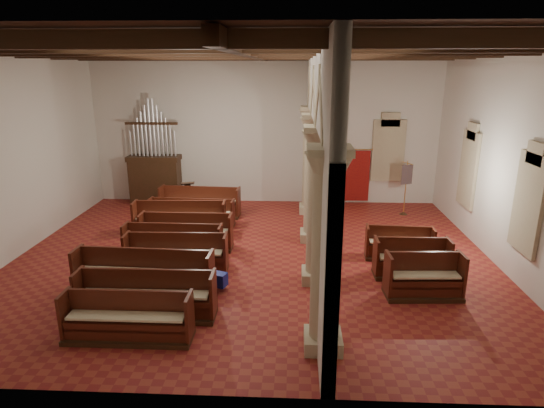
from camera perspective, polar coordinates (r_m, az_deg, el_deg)
The scene contains 32 objects.
floor at distance 13.62m, azimuth -2.41°, elevation -6.67°, with size 14.00×14.00×0.00m, color maroon.
ceiling at distance 12.53m, azimuth -2.75°, elevation 19.43°, with size 14.00×14.00×0.00m, color #321A10.
wall_back at distance 18.65m, azimuth -0.89°, elevation 9.27°, with size 14.00×0.02×6.00m, color silver.
wall_front at distance 6.98m, azimuth -7.00°, elevation -3.42°, with size 14.00×0.02×6.00m, color silver.
wall_left at distance 15.08m, azimuth -30.22°, elevation 5.28°, with size 0.02×12.00×6.00m, color silver.
wall_right at distance 13.97m, azimuth 27.49°, elevation 4.93°, with size 0.02×12.00×6.00m, color silver.
ceiling_beams at distance 12.53m, azimuth -2.74°, elevation 18.60°, with size 13.80×11.80×0.30m, color #361D11, non-canonical shape.
arcade at distance 12.61m, azimuth 5.66°, elevation 8.25°, with size 0.90×11.90×6.00m.
window_right_a at distance 12.82m, azimuth 29.62°, elevation 0.03°, with size 0.03×1.00×2.20m, color #387F67.
window_right_b at distance 16.37m, azimuth 23.54°, elevation 4.01°, with size 0.03×1.00×2.20m, color #387F67.
window_back at distance 19.11m, azimuth 14.36°, elevation 6.50°, with size 1.00×0.03×2.20m, color #387F67.
pipe_organ at distance 19.26m, azimuth -14.48°, elevation 4.05°, with size 2.10×0.85×4.40m.
lectern at distance 18.01m, azimuth -10.48°, elevation 0.65°, with size 0.60×0.63×1.25m.
dossal_curtain at distance 19.01m, azimuth 9.73°, elevation 3.55°, with size 1.80×0.07×2.17m.
processional_banner at distance 18.02m, azimuth 16.34°, elevation 1.04°, with size 0.45×0.57×2.09m.
hymnal_box_a at distance 10.11m, azimuth -12.80°, elevation -14.40°, with size 0.28×0.23×0.28m, color navy.
hymnal_box_b at distance 11.69m, azimuth -6.59°, elevation -9.41°, with size 0.34×0.28×0.34m, color #16148F.
hymnal_box_c at distance 13.58m, azimuth -10.10°, elevation -5.86°, with size 0.30×0.24×0.30m, color navy.
tube_heater_a at distance 10.22m, azimuth -13.08°, elevation -14.59°, with size 0.10×0.10×0.97m, color white.
tube_heater_b at distance 11.01m, azimuth -16.75°, elevation -12.47°, with size 0.11×0.11×1.10m, color silver.
nave_pew_0 at distance 10.09m, azimuth -17.59°, elevation -14.19°, with size 2.64×0.69×1.03m.
nave_pew_1 at distance 10.79m, azimuth -15.46°, elevation -11.77°, with size 3.10×0.74×1.08m.
nave_pew_2 at distance 11.77m, azimuth -15.72°, elevation -9.20°, with size 3.44×0.92×1.15m.
nave_pew_3 at distance 12.84m, azimuth -11.88°, elevation -6.80°, with size 2.80×0.78×1.08m.
nave_pew_4 at distance 13.74m, azimuth -12.27°, elevation -5.32°, with size 2.90×0.73×1.03m.
nave_pew_5 at distance 14.36m, azimuth -10.67°, elevation -4.11°, with size 2.84×0.75×1.11m.
nave_pew_6 at distance 15.58m, azimuth -11.46°, elevation -2.46°, with size 3.10×0.91×1.15m.
nave_pew_7 at distance 16.38m, azimuth -10.04°, elevation -1.65°, with size 3.06×0.80×0.98m.
nave_pew_8 at distance 17.45m, azimuth -9.01°, elevation -0.31°, with size 3.07×0.94×1.11m.
aisle_pew_0 at distance 11.84m, azimuth 18.48°, elevation -9.31°, with size 1.88×0.83×1.11m.
aisle_pew_1 at distance 12.84m, azimuth 17.08°, elevation -7.21°, with size 1.99×0.72×1.06m.
aisle_pew_2 at distance 13.91m, azimuth 15.65°, elevation -5.36°, with size 1.99×0.77×0.97m.
Camera 1 is at (1.16, -12.47, 5.37)m, focal length 30.00 mm.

